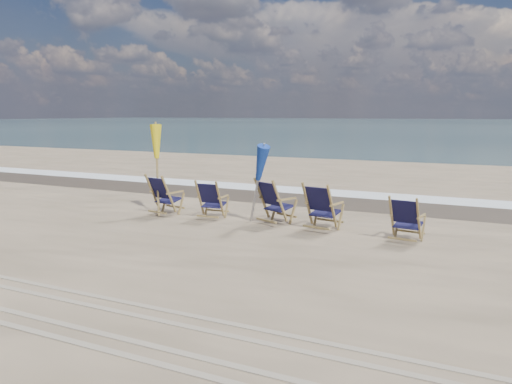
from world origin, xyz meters
TOP-DOWN VIEW (x-y plane):
  - ocean at (0.00, 128.00)m, footprint 400.00×400.00m
  - surf_foam at (0.00, 8.30)m, footprint 200.00×1.40m
  - wet_sand_strip at (0.00, 6.80)m, footprint 200.00×2.60m
  - tire_tracks at (0.00, -2.80)m, footprint 80.00×1.30m
  - beach_chair_0 at (-2.69, 2.79)m, footprint 0.81×0.88m
  - beach_chair_1 at (-1.34, 2.98)m, footprint 0.68×0.75m
  - beach_chair_2 at (0.22, 2.98)m, footprint 0.95×1.00m
  - beach_chair_3 at (1.48, 2.88)m, footprint 0.83×0.90m
  - beach_chair_4 at (3.30, 2.69)m, footprint 0.70×0.77m
  - umbrella_yellow at (-3.13, 2.94)m, footprint 0.30×0.30m
  - umbrella_blue at (-0.39, 3.05)m, footprint 0.30×0.30m

SIDE VIEW (x-z plane):
  - ocean at x=0.00m, z-range 0.00..0.00m
  - wet_sand_strip at x=0.00m, z-range 0.00..0.00m
  - surf_foam at x=0.00m, z-range 0.00..0.01m
  - tire_tracks at x=0.00m, z-range 0.00..0.01m
  - beach_chair_4 at x=3.30m, z-range 0.00..0.96m
  - beach_chair_1 at x=-1.34m, z-range 0.00..0.98m
  - beach_chair_0 at x=-2.69m, z-range 0.00..1.06m
  - beach_chair_3 at x=1.48m, z-range 0.00..1.09m
  - beach_chair_2 at x=0.22m, z-range 0.00..1.09m
  - umbrella_blue at x=-0.39m, z-range 0.47..2.42m
  - umbrella_yellow at x=-3.13m, z-range 0.61..2.89m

